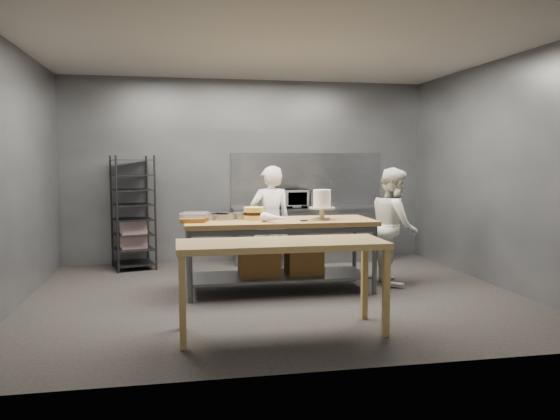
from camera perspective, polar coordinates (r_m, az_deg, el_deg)
name	(u,v)px	position (r m, az deg, el deg)	size (l,w,h in m)	color
ground	(276,295)	(6.87, -0.46, -8.88)	(6.00, 6.00, 0.00)	black
back_wall	(248,171)	(9.14, -3.31, 4.10)	(6.00, 0.04, 3.00)	#4C4F54
work_table	(279,247)	(6.98, -0.13, -3.87)	(2.40, 0.90, 0.92)	brown
near_counter	(282,250)	(5.26, 0.18, -4.20)	(2.00, 0.70, 0.90)	#A38043
back_counter	(311,234)	(9.09, 3.25, -2.53)	(2.60, 0.60, 0.90)	slate
splashback_panel	(307,180)	(9.31, 2.83, 3.20)	(2.60, 0.02, 0.90)	slate
speed_rack	(133,214)	(8.72, -15.11, -0.36)	(0.74, 0.77, 1.75)	black
chef_behind	(270,222)	(7.71, -1.00, -1.31)	(0.58, 0.38, 1.60)	white
chef_right	(394,226)	(7.58, 11.81, -1.61)	(0.77, 0.60, 1.58)	white
microwave	(292,199)	(8.96, 1.25, 1.21)	(0.54, 0.37, 0.30)	black
frosted_cake_stand	(322,201)	(6.97, 4.40, 0.90)	(0.34, 0.34, 0.38)	#B1A88D
layer_cake	(254,213)	(6.95, -2.73, -0.36)	(0.26, 0.26, 0.16)	gold
cake_pans	(222,216)	(7.04, -6.09, -0.66)	(0.71, 0.35, 0.07)	gray
piping_bag	(275,218)	(6.60, -0.54, -0.82)	(0.12, 0.12, 0.38)	white
offset_spatula	(311,221)	(6.78, 3.24, -1.14)	(0.36, 0.02, 0.02)	slate
pastry_clamshells	(194,217)	(6.80, -8.95, -0.74)	(0.36, 0.37, 0.11)	#91561D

